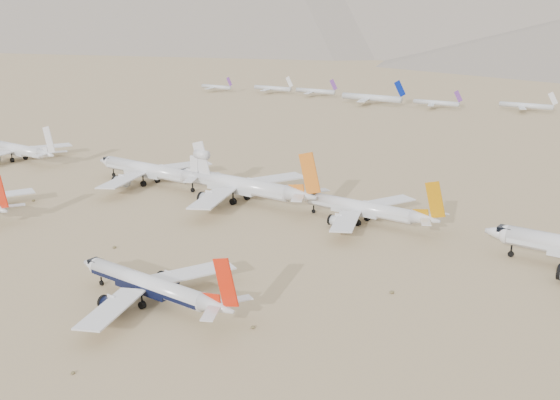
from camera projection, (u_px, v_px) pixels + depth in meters
name	position (u px, v px, depth m)	size (l,w,h in m)	color
ground	(155.00, 298.00, 127.94)	(7000.00, 7000.00, 0.00)	#87714F
main_airliner	(153.00, 286.00, 123.84)	(41.31, 40.35, 14.58)	silver
row2_gold_tail	(365.00, 209.00, 174.28)	(43.45, 42.49, 15.47)	silver
row2_orange_tail	(242.00, 186.00, 194.63)	(54.25, 53.07, 19.35)	silver
row2_white_trijet	(152.00, 170.00, 215.79)	(51.55, 50.38, 18.27)	silver
row2_white_twin	(19.00, 150.00, 253.55)	(46.50, 45.50, 16.62)	silver
distant_storage_row	(547.00, 110.00, 374.22)	(510.45, 62.21, 15.38)	silver
desert_scrub	(39.00, 370.00, 100.91)	(261.14, 121.67, 0.63)	brown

